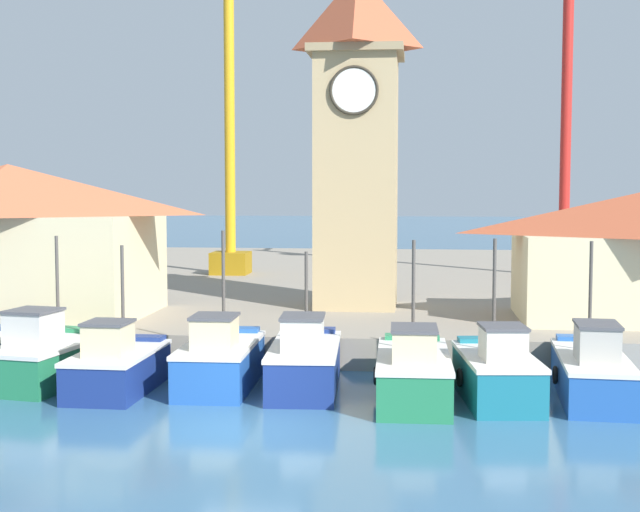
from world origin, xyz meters
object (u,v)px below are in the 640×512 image
object	(u,v)px
fishing_boat_mid_right	(413,372)
port_crane_far	(229,130)
fishing_boat_center	(305,362)
clock_tower	(357,132)
fishing_boat_left_inner	(117,366)
fishing_boat_left_outer	(48,357)
fishing_boat_right_outer	(592,371)
fishing_boat_mid_left	(220,360)
fishing_boat_right_inner	(497,372)
port_crane_near	(564,139)
warehouse_left	(9,238)

from	to	relation	value
fishing_boat_mid_right	port_crane_far	world-z (taller)	port_crane_far
fishing_boat_center	clock_tower	distance (m)	12.44
fishing_boat_center	fishing_boat_left_inner	bearing A→B (deg)	-170.26
fishing_boat_left_outer	fishing_boat_right_outer	distance (m)	15.71
fishing_boat_left_outer	clock_tower	size ratio (longest dim) A/B	0.32
fishing_boat_left_inner	port_crane_far	bearing A→B (deg)	94.06
fishing_boat_mid_left	fishing_boat_right_inner	distance (m)	7.93
clock_tower	port_crane_near	xyz separation A→B (m)	(10.13, 13.22, 0.32)
fishing_boat_mid_right	port_crane_near	bearing A→B (deg)	72.15
fishing_boat_mid_right	fishing_boat_right_inner	bearing A→B (deg)	2.90
fishing_boat_left_inner	fishing_boat_center	distance (m)	5.36
fishing_boat_left_inner	warehouse_left	distance (m)	10.29
fishing_boat_mid_left	port_crane_far	distance (m)	24.51
fishing_boat_right_outer	warehouse_left	size ratio (longest dim) A/B	0.51
fishing_boat_mid_left	fishing_boat_right_inner	size ratio (longest dim) A/B	1.02
fishing_boat_center	warehouse_left	xyz separation A→B (m)	(-11.85, 6.35, 3.12)
fishing_boat_mid_right	fishing_boat_right_inner	xyz separation A→B (m)	(2.28, 0.12, 0.01)
warehouse_left	port_crane_far	xyz separation A→B (m)	(4.89, 16.30, 4.98)
fishing_boat_right_outer	fishing_boat_right_inner	bearing A→B (deg)	-168.19
fishing_boat_right_outer	fishing_boat_left_outer	bearing A→B (deg)	179.41
fishing_boat_left_outer	port_crane_near	bearing A→B (deg)	51.56
clock_tower	fishing_boat_left_inner	bearing A→B (deg)	-118.95
fishing_boat_left_outer	fishing_boat_left_inner	world-z (taller)	fishing_boat_left_outer
fishing_boat_left_outer	clock_tower	distance (m)	15.12
fishing_boat_left_inner	fishing_boat_mid_left	world-z (taller)	fishing_boat_mid_left
fishing_boat_right_inner	fishing_boat_center	bearing A→B (deg)	171.20
fishing_boat_mid_left	clock_tower	size ratio (longest dim) A/B	0.31
clock_tower	warehouse_left	world-z (taller)	clock_tower
fishing_boat_center	clock_tower	world-z (taller)	clock_tower
fishing_boat_mid_right	fishing_boat_mid_left	bearing A→B (deg)	170.82
fishing_boat_center	warehouse_left	bearing A→B (deg)	151.79
fishing_boat_left_inner	fishing_boat_right_inner	xyz separation A→B (m)	(10.69, 0.07, 0.04)
fishing_boat_mid_right	fishing_boat_right_outer	xyz separation A→B (m)	(4.91, 0.67, -0.00)
clock_tower	fishing_boat_left_outer	bearing A→B (deg)	-129.67
fishing_boat_right_outer	warehouse_left	bearing A→B (deg)	161.53
fishing_boat_mid_left	fishing_boat_center	distance (m)	2.49
fishing_boat_left_inner	fishing_boat_right_inner	size ratio (longest dim) A/B	0.92
fishing_boat_left_inner	fishing_boat_mid_left	distance (m)	2.93
fishing_boat_left_outer	fishing_boat_left_inner	bearing A→B (deg)	-18.10
fishing_boat_right_outer	port_crane_far	world-z (taller)	port_crane_far
fishing_boat_mid_right	fishing_boat_right_inner	world-z (taller)	fishing_boat_right_inner
fishing_boat_left_inner	warehouse_left	xyz separation A→B (m)	(-6.56, 7.26, 3.17)
port_crane_far	fishing_boat_center	bearing A→B (deg)	-72.93
fishing_boat_center	fishing_boat_right_inner	world-z (taller)	fishing_boat_right_inner
fishing_boat_right_outer	port_crane_near	world-z (taller)	port_crane_near
fishing_boat_center	port_crane_far	xyz separation A→B (m)	(-6.96, 22.66, 8.09)
fishing_boat_mid_left	fishing_boat_mid_right	bearing A→B (deg)	-9.18
clock_tower	fishing_boat_center	bearing A→B (deg)	-94.59
fishing_boat_mid_right	port_crane_near	size ratio (longest dim) A/B	0.28
fishing_boat_mid_left	fishing_boat_right_outer	xyz separation A→B (m)	(10.52, -0.24, -0.03)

